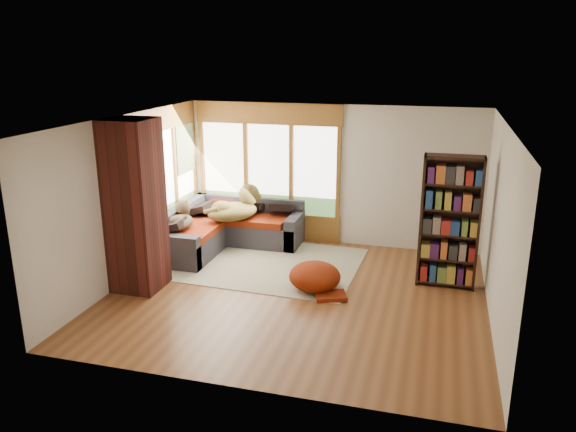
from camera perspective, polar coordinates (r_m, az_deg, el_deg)
The scene contains 17 objects.
floor at distance 8.52m, azimuth 0.86°, elevation -8.00°, with size 5.50×5.50×0.00m, color brown.
ceiling at distance 7.79m, azimuth 0.94°, elevation 9.64°, with size 5.50×5.50×0.00m, color white.
wall_back at distance 10.42m, azimuth 4.36°, elevation 4.15°, with size 5.50×0.04×2.60m, color silver.
wall_front at distance 5.81m, azimuth -5.35°, elevation -6.27°, with size 5.50×0.04×2.60m, color silver.
wall_left at distance 9.12m, azimuth -16.09°, elevation 1.70°, with size 0.04×5.00×2.60m, color silver.
wall_right at distance 7.87m, azimuth 20.68°, elevation -1.09°, with size 0.04×5.00×2.60m, color silver.
windows_back at distance 10.67m, azimuth -2.02°, elevation 4.76°, with size 2.82×0.10×1.90m.
windows_left at distance 10.10m, azimuth -12.47°, elevation 3.69°, with size 0.10×2.62×1.90m.
roller_blind at distance 10.74m, azimuth -10.42°, elevation 6.74°, with size 0.03×0.72×0.90m, color #708055.
brick_chimney at distance 8.65m, azimuth -15.29°, elevation 0.97°, with size 0.70×0.70×2.60m, color #471914.
sectional_sofa at distance 10.49m, azimuth -7.15°, elevation -1.49°, with size 2.20×2.20×0.80m.
area_rug at distance 9.70m, azimuth -2.34°, elevation -4.79°, with size 3.16×2.42×0.01m, color beige.
bookshelf at distance 8.83m, azimuth 16.08°, elevation -0.63°, with size 0.88×0.29×2.05m.
pouf at distance 8.62m, azimuth 2.74°, elevation -6.07°, with size 0.79×0.79×0.43m, color maroon.
dog_tan at distance 10.27m, azimuth -5.26°, elevation 1.15°, with size 1.10×1.12×0.55m.
dog_brindle at distance 9.95m, azimuth -10.90°, elevation -0.08°, with size 0.55×0.78×0.40m.
throw_pillows at distance 10.48m, azimuth -6.75°, elevation 1.16°, with size 1.98×1.68×0.45m.
Camera 1 is at (1.93, -7.49, 3.56)m, focal length 35.00 mm.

